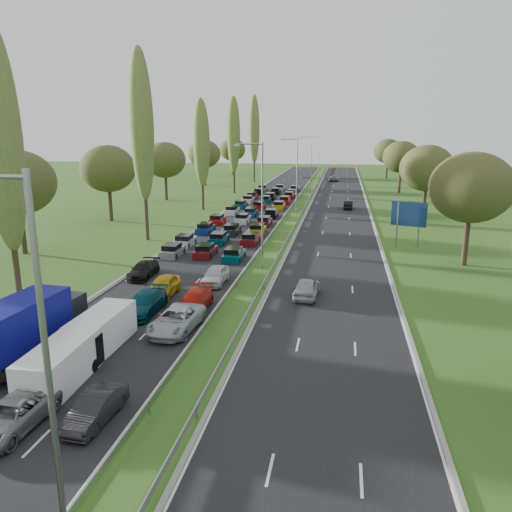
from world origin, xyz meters
The scene contains 25 objects.
ground centered at (4.50, 80.00, 0.00)m, with size 260.00×260.00×0.00m, color #2C581B.
near_carriageway centered at (-2.25, 82.50, 0.00)m, with size 10.50×215.00×0.04m, color black.
far_carriageway centered at (11.25, 82.50, 0.00)m, with size 10.50×215.00×0.04m, color black.
central_reservation centered at (4.50, 82.50, 0.55)m, with size 2.36×215.00×0.32m.
lamp_columns centered at (4.50, 78.00, 6.00)m, with size 0.18×140.18×12.00m.
poplar_row centered at (-11.50, 68.17, 12.39)m, with size 2.80×127.80×22.44m.
woodland_left centered at (-22.00, 62.63, 7.68)m, with size 8.00×166.00×11.10m.
woodland_right centered at (24.00, 66.67, 7.68)m, with size 8.00×153.00×11.10m.
traffic_queue_fill centered at (-2.22, 77.57, 0.44)m, with size 9.10×68.09×0.80m.
near_car_3 centered at (-5.71, 38.54, 0.70)m, with size 1.89×4.66×1.35m, color black.
near_car_6 centered at (-2.15, 14.74, 0.70)m, with size 2.26×4.89×1.36m, color slate.
near_car_7 centered at (-2.02, 29.70, 0.77)m, with size 2.11×5.20×1.51m, color #043245.
near_car_8 centered at (-2.04, 33.72, 0.81)m, with size 1.88×4.66×1.59m, color #AB860B.
near_car_9 centered at (1.18, 15.99, 0.68)m, with size 1.39×3.98×1.31m, color black.
near_car_10 centered at (1.36, 26.91, 0.78)m, with size 2.51×5.45×1.51m, color #A1A5AA.
near_car_11 centered at (1.42, 31.01, 0.72)m, with size 1.96×4.81×1.40m, color #A21709.
near_car_12 centered at (1.23, 37.69, 0.78)m, with size 1.80×4.47×1.52m, color silver.
far_car_0 centered at (9.34, 35.38, 0.80)m, with size 1.84×4.58×1.56m, color #9EA1A7.
far_car_1 centered at (12.91, 84.08, 0.71)m, with size 1.47×4.20×1.39m, color black.
far_car_2 centered at (9.26, 134.75, 0.78)m, with size 2.52×5.46×1.52m, color slate.
blue_lorry centered at (-5.68, 21.59, 1.93)m, with size 2.44×8.78×3.71m.
white_van_front centered at (-2.17, 19.01, 1.13)m, with size 2.15×5.48×2.20m.
white_van_rear centered at (-2.29, 23.94, 1.13)m, with size 2.15×5.48×2.20m.
info_sign centered at (-9.40, 27.67, 1.37)m, with size 1.50×0.16×2.10m.
direction_sign centered at (19.40, 55.59, 3.57)m, with size 3.79×1.46×5.20m.
Camera 1 is at (11.85, -2.73, 12.82)m, focal length 35.00 mm.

